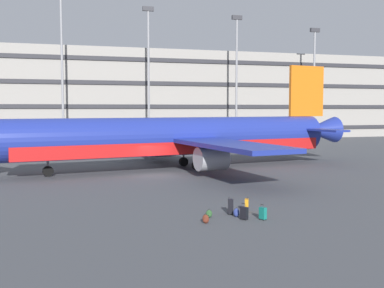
{
  "coord_description": "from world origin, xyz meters",
  "views": [
    {
      "loc": [
        -7.98,
        -38.86,
        5.77
      ],
      "look_at": [
        1.97,
        -4.39,
        3.0
      ],
      "focal_mm": 42.94,
      "sensor_mm": 36.0,
      "label": 1
    }
  ],
  "objects_px": {
    "suitcase_purple": "(263,213)",
    "suitcase_laid_flat": "(247,205)",
    "backpack_small": "(236,213)",
    "suitcase_black": "(244,213)",
    "backpack_navy": "(209,214)",
    "suitcase_teal": "(231,206)",
    "backpack_silver": "(206,219)",
    "airliner": "(182,138)"
  },
  "relations": [
    {
      "from": "suitcase_purple",
      "to": "suitcase_laid_flat",
      "type": "distance_m",
      "value": 1.89
    },
    {
      "from": "backpack_small",
      "to": "suitcase_black",
      "type": "bearing_deg",
      "value": -75.05
    },
    {
      "from": "suitcase_purple",
      "to": "backpack_small",
      "type": "relative_size",
      "value": 1.57
    },
    {
      "from": "suitcase_laid_flat",
      "to": "backpack_small",
      "type": "relative_size",
      "value": 1.63
    },
    {
      "from": "suitcase_black",
      "to": "backpack_navy",
      "type": "height_order",
      "value": "suitcase_black"
    },
    {
      "from": "backpack_navy",
      "to": "suitcase_teal",
      "type": "bearing_deg",
      "value": 16.9
    },
    {
      "from": "backpack_silver",
      "to": "airliner",
      "type": "bearing_deg",
      "value": 78.38
    },
    {
      "from": "suitcase_teal",
      "to": "backpack_small",
      "type": "distance_m",
      "value": 0.72
    },
    {
      "from": "suitcase_teal",
      "to": "suitcase_black",
      "type": "bearing_deg",
      "value": -79.63
    },
    {
      "from": "airliner",
      "to": "suitcase_laid_flat",
      "type": "relative_size",
      "value": 44.25
    },
    {
      "from": "airliner",
      "to": "backpack_navy",
      "type": "bearing_deg",
      "value": -100.74
    },
    {
      "from": "suitcase_purple",
      "to": "suitcase_laid_flat",
      "type": "bearing_deg",
      "value": 93.32
    },
    {
      "from": "suitcase_laid_flat",
      "to": "backpack_navy",
      "type": "distance_m",
      "value": 2.54
    },
    {
      "from": "suitcase_black",
      "to": "suitcase_teal",
      "type": "bearing_deg",
      "value": 100.37
    },
    {
      "from": "suitcase_teal",
      "to": "suitcase_black",
      "type": "xyz_separation_m",
      "value": [
        0.24,
        -1.33,
        -0.08
      ]
    },
    {
      "from": "suitcase_laid_flat",
      "to": "airliner",
      "type": "bearing_deg",
      "value": 86.07
    },
    {
      "from": "backpack_silver",
      "to": "backpack_navy",
      "type": "height_order",
      "value": "backpack_silver"
    },
    {
      "from": "suitcase_teal",
      "to": "backpack_small",
      "type": "bearing_deg",
      "value": -84.08
    },
    {
      "from": "backpack_silver",
      "to": "backpack_small",
      "type": "bearing_deg",
      "value": 22.93
    },
    {
      "from": "suitcase_teal",
      "to": "backpack_silver",
      "type": "bearing_deg",
      "value": -141.51
    },
    {
      "from": "suitcase_black",
      "to": "backpack_navy",
      "type": "relative_size",
      "value": 1.87
    },
    {
      "from": "suitcase_teal",
      "to": "backpack_small",
      "type": "height_order",
      "value": "suitcase_teal"
    },
    {
      "from": "backpack_small",
      "to": "backpack_silver",
      "type": "relative_size",
      "value": 1.03
    },
    {
      "from": "suitcase_teal",
      "to": "suitcase_laid_flat",
      "type": "distance_m",
      "value": 1.09
    },
    {
      "from": "airliner",
      "to": "suitcase_laid_flat",
      "type": "xyz_separation_m",
      "value": [
        -1.31,
        -19.07,
        -2.56
      ]
    },
    {
      "from": "suitcase_laid_flat",
      "to": "backpack_silver",
      "type": "xyz_separation_m",
      "value": [
        -2.98,
        -1.79,
        -0.18
      ]
    },
    {
      "from": "suitcase_purple",
      "to": "suitcase_teal",
      "type": "height_order",
      "value": "suitcase_teal"
    },
    {
      "from": "backpack_silver",
      "to": "suitcase_teal",
      "type": "bearing_deg",
      "value": 38.49
    },
    {
      "from": "suitcase_teal",
      "to": "suitcase_laid_flat",
      "type": "height_order",
      "value": "suitcase_teal"
    },
    {
      "from": "suitcase_purple",
      "to": "suitcase_black",
      "type": "xyz_separation_m",
      "value": [
        -0.92,
        0.29,
        0.0
      ]
    },
    {
      "from": "suitcase_purple",
      "to": "backpack_silver",
      "type": "distance_m",
      "value": 3.09
    },
    {
      "from": "backpack_navy",
      "to": "backpack_silver",
      "type": "bearing_deg",
      "value": -116.1
    },
    {
      "from": "suitcase_purple",
      "to": "backpack_navy",
      "type": "xyz_separation_m",
      "value": [
        -2.55,
        1.21,
        -0.15
      ]
    },
    {
      "from": "airliner",
      "to": "backpack_small",
      "type": "distance_m",
      "value": 20.33
    },
    {
      "from": "suitcase_black",
      "to": "backpack_small",
      "type": "distance_m",
      "value": 0.68
    },
    {
      "from": "suitcase_purple",
      "to": "backpack_silver",
      "type": "xyz_separation_m",
      "value": [
        -3.09,
        0.1,
        -0.14
      ]
    },
    {
      "from": "backpack_small",
      "to": "airliner",
      "type": "bearing_deg",
      "value": 83.46
    },
    {
      "from": "airliner",
      "to": "backpack_silver",
      "type": "bearing_deg",
      "value": -101.62
    },
    {
      "from": "suitcase_black",
      "to": "suitcase_purple",
      "type": "bearing_deg",
      "value": -17.72
    },
    {
      "from": "suitcase_purple",
      "to": "suitcase_teal",
      "type": "xyz_separation_m",
      "value": [
        -1.17,
        1.63,
        0.08
      ]
    },
    {
      "from": "suitcase_teal",
      "to": "backpack_navy",
      "type": "height_order",
      "value": "suitcase_teal"
    },
    {
      "from": "suitcase_laid_flat",
      "to": "backpack_silver",
      "type": "relative_size",
      "value": 1.67
    }
  ]
}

